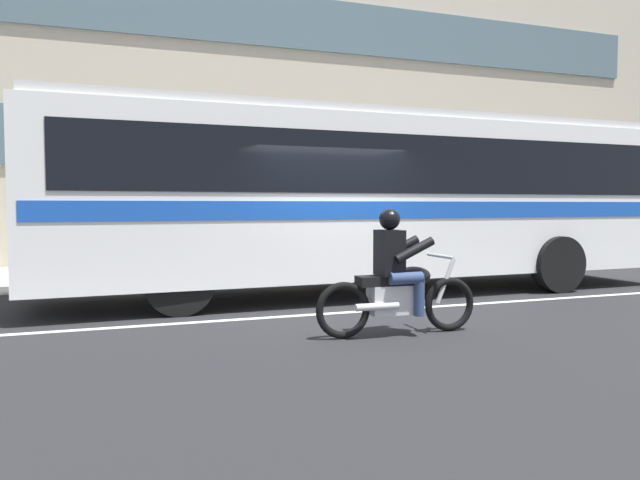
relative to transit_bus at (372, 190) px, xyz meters
The scene contains 7 objects.
ground_plane 2.56m from the transit_bus, 136.40° to the right, with size 60.00×60.00×0.00m, color black.
sidewalk_curb 4.48m from the transit_bus, 107.79° to the left, with size 28.00×3.80×0.15m, color #A39E93.
lane_center_stripe 2.88m from the transit_bus, 124.95° to the right, with size 26.60×0.14×0.01m, color silver.
office_building_facade 6.90m from the transit_bus, 101.45° to the left, with size 28.00×0.89×9.29m.
transit_bus is the anchor object (origin of this frame).
motorcycle_with_rider 3.90m from the transit_bus, 110.39° to the right, with size 2.14×0.64×1.56m.
fire_hydrant 3.07m from the transit_bus, 85.15° to the left, with size 0.22×0.30×0.75m.
Camera 1 is at (-3.56, -9.03, 1.61)m, focal length 34.57 mm.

